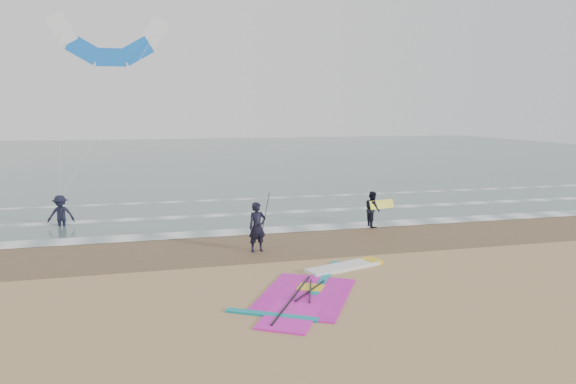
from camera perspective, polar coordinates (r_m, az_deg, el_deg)
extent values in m
plane|color=tan|center=(14.93, 5.40, -11.27)|extent=(120.00, 120.00, 0.00)
cube|color=#47605E|center=(61.59, -9.63, 4.00)|extent=(120.00, 80.00, 0.02)
cube|color=brown|center=(20.42, -0.23, -5.66)|extent=(120.00, 5.00, 0.01)
cube|color=white|center=(22.50, -1.57, -4.23)|extent=(120.00, 1.20, 0.02)
cube|color=white|center=(26.14, -3.37, -2.38)|extent=(120.00, 0.70, 0.02)
cube|color=white|center=(30.50, -4.95, -0.77)|extent=(120.00, 0.50, 0.01)
cube|color=white|center=(17.23, 6.15, -8.28)|extent=(2.74, 1.45, 0.13)
cube|color=yellow|center=(17.98, 9.27, -7.59)|extent=(0.65, 0.76, 0.14)
cube|color=#E41CBC|center=(14.76, 1.92, -11.39)|extent=(3.73, 4.12, 0.04)
cube|color=#E41CBC|center=(13.32, 0.20, -13.67)|extent=(2.07, 2.30, 0.05)
cube|color=#0C8C99|center=(16.30, 4.21, -9.39)|extent=(1.91, 3.07, 0.05)
cube|color=#0C8C99|center=(13.42, -1.84, -13.49)|extent=(2.24, 1.43, 0.05)
cube|color=yellow|center=(15.32, 2.53, -10.59)|extent=(0.97, 0.93, 0.06)
cylinder|color=black|center=(14.45, 0.49, -11.70)|extent=(1.97, 3.35, 0.06)
cylinder|color=black|center=(14.99, 2.49, -10.85)|extent=(1.31, 1.45, 0.04)
cylinder|color=black|center=(14.99, 2.49, -10.85)|extent=(0.63, 1.84, 0.04)
imported|color=black|center=(19.00, -3.43, -3.91)|extent=(0.76, 0.59, 1.86)
imported|color=black|center=(23.36, 9.37, -1.89)|extent=(0.62, 0.79, 1.62)
imported|color=black|center=(25.19, -23.97, -1.56)|extent=(1.19, 0.72, 1.80)
cylinder|color=black|center=(18.96, -2.55, -2.59)|extent=(0.17, 0.86, 1.82)
cube|color=yellow|center=(23.40, 10.38, -1.36)|extent=(1.30, 0.51, 0.39)
cube|color=white|center=(29.65, -23.86, 16.22)|extent=(1.57, 0.12, 1.78)
cube|color=blue|center=(29.39, -21.81, 14.49)|extent=(1.79, 0.12, 1.56)
cube|color=blue|center=(29.22, -19.10, 13.97)|extent=(1.53, 0.11, 0.93)
cube|color=blue|center=(29.18, -16.45, 14.80)|extent=(1.79, 0.12, 1.56)
cube|color=white|center=(29.28, -14.54, 16.78)|extent=(1.57, 0.12, 1.78)
cylinder|color=beige|center=(27.09, -23.93, 8.38)|extent=(0.20, 4.57, 8.09)
cylinder|color=beige|center=(26.80, -19.02, 8.66)|extent=(4.45, 4.57, 8.10)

